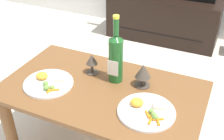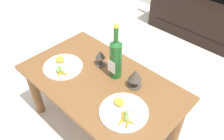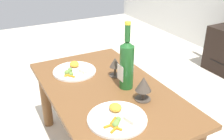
% 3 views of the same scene
% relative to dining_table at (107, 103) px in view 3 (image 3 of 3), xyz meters
% --- Properties ---
extents(dining_table, '(1.11, 0.64, 0.49)m').
position_rel_dining_table_xyz_m(dining_table, '(0.00, 0.00, 0.00)').
color(dining_table, brown).
rests_on(dining_table, ground_plane).
extents(wine_bottle, '(0.08, 0.08, 0.39)m').
position_rel_dining_table_xyz_m(wine_bottle, '(0.04, 0.11, 0.25)').
color(wine_bottle, '#1E5923').
rests_on(wine_bottle, dining_table).
extents(goblet_left, '(0.07, 0.07, 0.12)m').
position_rel_dining_table_xyz_m(goblet_left, '(-0.12, 0.12, 0.18)').
color(goblet_left, '#473D33').
rests_on(goblet_left, dining_table).
extents(goblet_right, '(0.09, 0.09, 0.14)m').
position_rel_dining_table_xyz_m(goblet_right, '(0.19, 0.12, 0.18)').
color(goblet_right, '#473D33').
rests_on(goblet_right, dining_table).
extents(dinner_plate_left, '(0.28, 0.28, 0.05)m').
position_rel_dining_table_xyz_m(dinner_plate_left, '(-0.29, -0.09, 0.11)').
color(dinner_plate_left, white).
rests_on(dinner_plate_left, dining_table).
extents(dinner_plate_right, '(0.29, 0.29, 0.05)m').
position_rel_dining_table_xyz_m(dinner_plate_right, '(0.29, -0.09, 0.11)').
color(dinner_plate_right, white).
rests_on(dinner_plate_right, dining_table).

